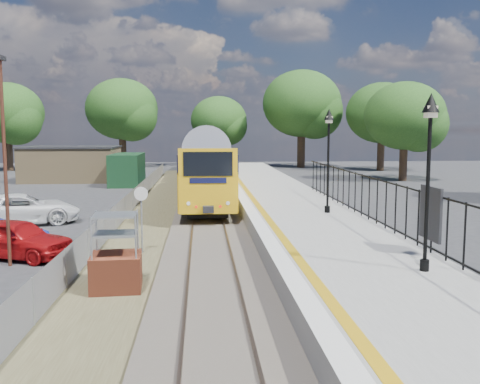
{
  "coord_description": "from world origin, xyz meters",
  "views": [
    {
      "loc": [
        -0.3,
        -17.25,
        4.56
      ],
      "look_at": [
        1.3,
        4.77,
        2.0
      ],
      "focal_mm": 40.0,
      "sensor_mm": 36.0,
      "label": 1
    }
  ],
  "objects": [
    {
      "name": "ground",
      "position": [
        0.0,
        0.0,
        0.0
      ],
      "size": [
        120.0,
        120.0,
        0.0
      ],
      "primitive_type": "plane",
      "color": "#2D2D30",
      "rests_on": "ground"
    },
    {
      "name": "carpark_lamp",
      "position": [
        -6.78,
        0.9,
        3.97
      ],
      "size": [
        0.25,
        0.5,
        6.96
      ],
      "color": "#4B2519",
      "rests_on": "ground"
    },
    {
      "name": "palisade_fence",
      "position": [
        6.55,
        2.24,
        1.84
      ],
      "size": [
        0.12,
        26.0,
        2.0
      ],
      "color": "black",
      "rests_on": "platform"
    },
    {
      "name": "brick_plinth",
      "position": [
        -2.73,
        -2.25,
        1.08
      ],
      "size": [
        1.49,
        1.49,
        2.25
      ],
      "rotation": [
        0.0,
        0.0,
        0.07
      ],
      "color": "brown",
      "rests_on": "ground"
    },
    {
      "name": "platform_edge",
      "position": [
        2.14,
        8.0,
        0.9
      ],
      "size": [
        0.9,
        70.0,
        0.01
      ],
      "color": "silver",
      "rests_on": "platform"
    },
    {
      "name": "outbuilding",
      "position": [
        -10.91,
        31.21,
        1.52
      ],
      "size": [
        10.8,
        10.1,
        3.12
      ],
      "color": "#987F55",
      "rests_on": "ground"
    },
    {
      "name": "wire_fence",
      "position": [
        -4.2,
        12.0,
        0.6
      ],
      "size": [
        0.06,
        52.0,
        1.2
      ],
      "color": "#999EA3",
      "rests_on": "ground"
    },
    {
      "name": "track_bed",
      "position": [
        -0.47,
        9.67,
        0.09
      ],
      "size": [
        5.9,
        80.0,
        0.29
      ],
      "color": "#473F38",
      "rests_on": "ground"
    },
    {
      "name": "speed_sign",
      "position": [
        -2.5,
        2.25,
        1.68
      ],
      "size": [
        0.51,
        0.13,
        2.51
      ],
      "rotation": [
        0.0,
        0.0,
        -0.14
      ],
      "color": "#999EA3",
      "rests_on": "ground"
    },
    {
      "name": "train",
      "position": [
        0.0,
        27.44,
        2.34
      ],
      "size": [
        2.82,
        40.83,
        3.51
      ],
      "color": "gold",
      "rests_on": "ground"
    },
    {
      "name": "victorian_lamp_south",
      "position": [
        5.5,
        -4.0,
        4.3
      ],
      "size": [
        0.44,
        0.44,
        4.6
      ],
      "color": "black",
      "rests_on": "platform"
    },
    {
      "name": "car_white",
      "position": [
        -9.0,
        9.11,
        0.75
      ],
      "size": [
        5.89,
        4.03,
        1.5
      ],
      "primitive_type": "imported",
      "rotation": [
        0.0,
        0.0,
        1.89
      ],
      "color": "white",
      "rests_on": "ground"
    },
    {
      "name": "car_red",
      "position": [
        -6.94,
        2.01,
        0.72
      ],
      "size": [
        4.52,
        3.13,
        1.43
      ],
      "primitive_type": "imported",
      "rotation": [
        0.0,
        0.0,
        1.19
      ],
      "color": "#A80F12",
      "rests_on": "ground"
    },
    {
      "name": "tree_line",
      "position": [
        1.4,
        42.0,
        6.61
      ],
      "size": [
        56.8,
        43.8,
        11.88
      ],
      "color": "#332319",
      "rests_on": "ground"
    },
    {
      "name": "victorian_lamp_north",
      "position": [
        5.3,
        6.0,
        4.3
      ],
      "size": [
        0.44,
        0.44,
        4.6
      ],
      "color": "black",
      "rests_on": "platform"
    },
    {
      "name": "platform",
      "position": [
        4.2,
        8.0,
        0.45
      ],
      "size": [
        5.0,
        70.0,
        0.9
      ],
      "primitive_type": "cube",
      "color": "gray",
      "rests_on": "ground"
    }
  ]
}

